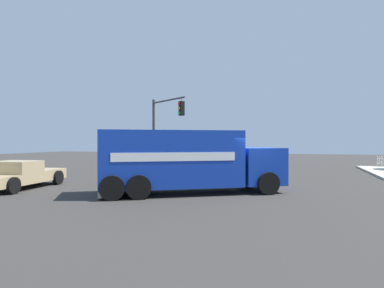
% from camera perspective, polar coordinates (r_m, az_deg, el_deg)
% --- Properties ---
extents(ground_plane, '(100.00, 100.00, 0.00)m').
position_cam_1_polar(ground_plane, '(16.01, 8.91, -8.00)').
color(ground_plane, '#33302D').
extents(delivery_truck, '(8.37, 6.39, 2.83)m').
position_cam_1_polar(delivery_truck, '(15.32, -1.02, -2.80)').
color(delivery_truck, '#1438AD').
rests_on(delivery_truck, ground).
extents(traffic_light_primary, '(3.50, 2.71, 5.52)m').
position_cam_1_polar(traffic_light_primary, '(24.65, -4.93, 3.47)').
color(traffic_light_primary, '#38383D').
rests_on(traffic_light_primary, ground).
extents(pickup_tan, '(2.73, 5.39, 1.38)m').
position_cam_1_polar(pickup_tan, '(18.99, -27.14, -4.50)').
color(pickup_tan, tan).
rests_on(pickup_tan, ground).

